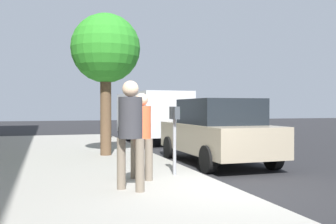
% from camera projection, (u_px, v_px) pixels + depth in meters
% --- Properties ---
extents(ground_plane, '(80.00, 80.00, 0.00)m').
position_uv_depth(ground_plane, '(231.00, 194.00, 6.89)').
color(ground_plane, '#232326').
rests_on(ground_plane, ground).
extents(sidewalk_slab, '(28.00, 6.00, 0.15)m').
position_uv_depth(sidewalk_slab, '(55.00, 203.00, 5.97)').
color(sidewalk_slab, gray).
rests_on(sidewalk_slab, ground_plane).
extents(parking_meter, '(0.36, 0.12, 1.41)m').
position_uv_depth(parking_meter, '(175.00, 126.00, 7.99)').
color(parking_meter, gray).
rests_on(parking_meter, sidewalk_slab).
extents(pedestrian_at_meter, '(0.44, 0.36, 1.67)m').
position_uv_depth(pedestrian_at_meter, '(142.00, 129.00, 7.49)').
color(pedestrian_at_meter, '#726656').
rests_on(pedestrian_at_meter, sidewalk_slab).
extents(pedestrian_bystander, '(0.46, 0.40, 1.84)m').
position_uv_depth(pedestrian_bystander, '(130.00, 125.00, 6.50)').
color(pedestrian_bystander, '#726656').
rests_on(pedestrian_bystander, sidewalk_slab).
extents(parked_sedan_near, '(4.41, 1.99, 1.77)m').
position_uv_depth(parked_sedan_near, '(217.00, 131.00, 10.62)').
color(parked_sedan_near, gray).
rests_on(parked_sedan_near, ground_plane).
extents(parked_van_far, '(5.26, 2.25, 2.18)m').
position_uv_depth(parked_van_far, '(151.00, 114.00, 17.13)').
color(parked_van_far, silver).
rests_on(parked_van_far, ground_plane).
extents(street_tree, '(2.01, 2.01, 4.12)m').
position_uv_depth(street_tree, '(106.00, 50.00, 11.29)').
color(street_tree, brown).
rests_on(street_tree, sidewalk_slab).
extents(traffic_signal, '(0.24, 0.44, 3.60)m').
position_uv_depth(traffic_signal, '(109.00, 83.00, 16.15)').
color(traffic_signal, black).
rests_on(traffic_signal, sidewalk_slab).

